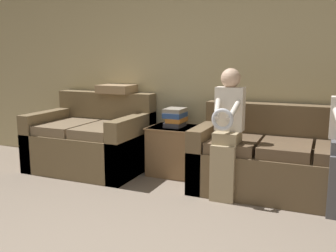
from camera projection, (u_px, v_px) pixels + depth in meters
The scene contains 7 objects.
wall_back at pixel (222, 65), 4.33m from camera, with size 7.34×0.06×2.55m.
couch_main at pixel (286, 162), 3.76m from camera, with size 1.82×0.87×0.87m.
couch_side at pixel (92, 142), 4.61m from camera, with size 1.34×0.97×0.92m.
child_left_seated at pixel (227, 127), 3.58m from camera, with size 0.28×0.38×1.26m.
side_shelf at pixel (176, 150), 4.40m from camera, with size 0.59×0.51×0.57m.
book_stack at pixel (175, 117), 4.33m from camera, with size 0.22×0.29×0.22m.
throw_pillow at pixel (118, 89), 4.74m from camera, with size 0.43×0.43×0.10m.
Camera 1 is at (1.14, -1.43, 1.35)m, focal length 40.00 mm.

